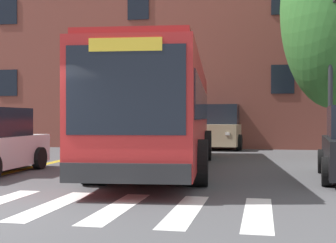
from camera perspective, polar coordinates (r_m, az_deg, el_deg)
crosswalk at (r=8.81m, az=-17.34°, el=-9.57°), size 8.78×3.13×0.01m
lane_line_yellow_inner at (r=22.79m, az=-7.53°, el=-3.43°), size 0.12×36.00×0.01m
lane_line_yellow_outer at (r=22.74m, az=-7.14°, el=-3.43°), size 0.12×36.00×0.01m
city_bus at (r=14.32m, az=-0.57°, el=1.22°), size 3.38×12.19×3.22m
car_tan_behind_bus at (r=23.96m, az=6.79°, el=-0.75°), size 2.62×5.37×2.20m
traffic_light_overhead at (r=15.98m, az=-4.56°, el=5.66°), size 0.62×4.48×4.52m
street_tree_curbside_large at (r=19.05m, az=19.64°, el=12.62°), size 4.84×5.23×9.29m
building_facade at (r=29.19m, az=-1.38°, el=10.87°), size 35.74×10.16×13.64m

